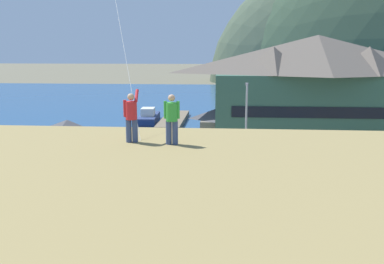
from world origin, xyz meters
TOP-DOWN VIEW (x-y plane):
  - ground_plane at (0.00, 0.00)m, footprint 600.00×600.00m
  - parking_lot_pad at (0.00, 5.00)m, footprint 40.00×20.00m
  - bay_water at (0.00, 60.00)m, footprint 360.00×84.00m
  - harbor_lodge at (13.09, 21.73)m, footprint 22.47×9.94m
  - storage_shed_near_lot at (-8.70, 7.68)m, footprint 7.84×6.59m
  - storage_shed_waterside at (3.73, 21.33)m, footprint 6.06×5.01m
  - wharf_dock at (-3.81, 34.63)m, footprint 3.20×14.73m
  - moored_boat_wharfside at (-7.45, 34.66)m, footprint 3.08×8.19m
  - parked_car_front_row_end at (-4.45, 0.31)m, footprint 4.31×2.27m
  - parked_car_mid_row_near at (5.61, 6.74)m, footprint 4.27×2.19m
  - parked_car_lone_by_shed at (-0.40, 7.62)m, footprint 4.32×2.30m
  - parked_car_mid_row_far at (9.98, 0.51)m, footprint 4.35×2.36m
  - parked_car_front_row_red at (11.11, 7.55)m, footprint 4.27×2.19m
  - parked_car_corner_spot at (2.98, 0.89)m, footprint 4.29×2.24m
  - parking_light_pole at (5.23, 10.55)m, footprint 0.24×0.78m
  - person_kite_flyer at (0.18, -8.55)m, footprint 0.52×0.68m
  - person_companion at (1.64, -8.78)m, footprint 0.55×0.40m

SIDE VIEW (x-z plane):
  - ground_plane at x=0.00m, z-range 0.00..0.00m
  - bay_water at x=0.00m, z-range 0.00..0.03m
  - parking_lot_pad at x=0.00m, z-range 0.00..0.10m
  - wharf_dock at x=-3.81m, z-range 0.00..0.70m
  - moored_boat_wharfside at x=-7.45m, z-range -0.36..1.80m
  - parked_car_front_row_end at x=-4.45m, z-range 0.15..1.97m
  - parked_car_mid_row_near at x=5.61m, z-range 0.15..1.97m
  - parked_car_lone_by_shed at x=-0.40m, z-range 0.15..1.97m
  - parked_car_mid_row_far at x=9.98m, z-range 0.15..1.97m
  - parked_car_front_row_red at x=11.11m, z-range 0.15..1.97m
  - parked_car_corner_spot at x=2.98m, z-range 0.15..1.97m
  - storage_shed_waterside at x=3.73m, z-range 0.09..4.49m
  - storage_shed_near_lot at x=-8.70m, z-range 0.10..5.00m
  - parking_light_pole at x=5.23m, z-range 0.64..8.12m
  - harbor_lodge at x=13.09m, z-range 0.37..12.14m
  - person_companion at x=1.64m, z-range 7.02..8.76m
  - person_kite_flyer at x=0.18m, z-range 6.97..8.83m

